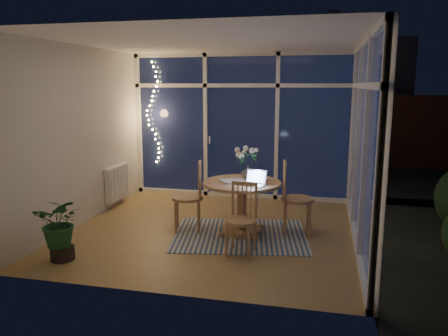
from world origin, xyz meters
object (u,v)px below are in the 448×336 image
(chair_right, at_px, (297,198))
(flower_vase, at_px, (248,171))
(laptop, at_px, (253,178))
(potted_plant, at_px, (61,229))
(chair_left, at_px, (187,196))
(chair_front, at_px, (241,219))
(dining_table, at_px, (242,208))

(chair_right, relative_size, flower_vase, 4.88)
(laptop, bearing_deg, flower_vase, 123.76)
(chair_right, distance_m, potted_plant, 3.08)
(chair_left, bearing_deg, chair_right, 83.44)
(flower_vase, bearing_deg, potted_plant, -139.39)
(chair_right, bearing_deg, chair_front, 139.26)
(flower_vase, bearing_deg, chair_left, -159.79)
(chair_right, relative_size, chair_front, 1.16)
(chair_left, relative_size, laptop, 3.41)
(chair_left, height_order, potted_plant, chair_left)
(chair_right, relative_size, laptop, 3.50)
(chair_right, height_order, chair_front, chair_right)
(chair_right, height_order, flower_vase, chair_right)
(chair_front, bearing_deg, dining_table, 104.87)
(chair_left, xyz_separation_m, chair_front, (0.90, -0.71, -0.06))
(laptop, height_order, potted_plant, laptop)
(chair_front, relative_size, potted_plant, 1.16)
(chair_right, xyz_separation_m, potted_plant, (-2.64, -1.57, -0.13))
(chair_left, relative_size, flower_vase, 4.76)
(chair_front, bearing_deg, potted_plant, -156.99)
(dining_table, distance_m, flower_vase, 0.53)
(laptop, bearing_deg, dining_table, 149.90)
(dining_table, bearing_deg, chair_front, -80.26)
(flower_vase, bearing_deg, chair_right, -6.82)
(potted_plant, bearing_deg, chair_front, 17.87)
(dining_table, relative_size, chair_front, 1.21)
(dining_table, xyz_separation_m, laptop, (0.19, -0.19, 0.47))
(chair_left, distance_m, chair_right, 1.54)
(dining_table, distance_m, chair_right, 0.78)
(chair_left, bearing_deg, laptop, 67.26)
(chair_left, bearing_deg, chair_front, 37.34)
(chair_front, relative_size, laptop, 3.02)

